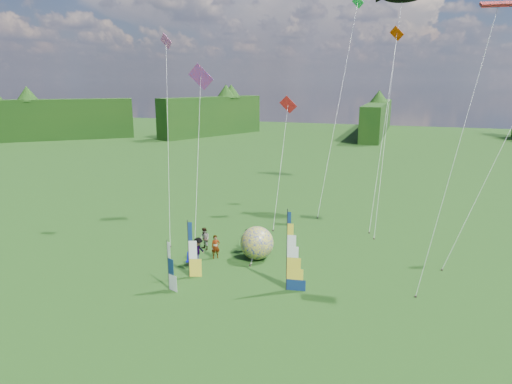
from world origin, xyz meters
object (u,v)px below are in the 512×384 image
(feather_banner_main, at_px, (287,252))
(spectator_b, at_px, (205,239))
(kite_whale, at_px, (388,96))
(camp_chair, at_px, (190,260))
(bol_inflatable, at_px, (257,243))
(side_banner_left, at_px, (188,250))
(spectator_d, at_px, (247,240))
(spectator_a, at_px, (216,247))
(side_banner_far, at_px, (168,266))
(spectator_c, at_px, (198,251))

(feather_banner_main, xyz_separation_m, spectator_b, (-7.46, 4.49, -1.59))
(spectator_b, relative_size, kite_whale, 0.08)
(camp_chair, bearing_deg, bol_inflatable, 21.57)
(bol_inflatable, bearing_deg, side_banner_left, -125.96)
(bol_inflatable, distance_m, spectator_d, 1.70)
(feather_banner_main, xyz_separation_m, spectator_a, (-6.02, 3.24, -1.59))
(spectator_a, height_order, kite_whale, kite_whale)
(bol_inflatable, bearing_deg, spectator_a, -163.14)
(side_banner_far, height_order, bol_inflatable, side_banner_far)
(spectator_b, distance_m, spectator_c, 2.65)
(bol_inflatable, relative_size, spectator_d, 1.38)
(spectator_c, bearing_deg, spectator_a, -21.71)
(side_banner_left, bearing_deg, spectator_b, 86.24)
(feather_banner_main, distance_m, spectator_c, 7.18)
(feather_banner_main, distance_m, bol_inflatable, 5.36)
(spectator_c, bearing_deg, feather_banner_main, -98.38)
(spectator_c, relative_size, camp_chair, 1.91)
(spectator_c, bearing_deg, spectator_d, -27.46)
(feather_banner_main, bearing_deg, spectator_a, 143.51)
(bol_inflatable, bearing_deg, feather_banner_main, -51.53)
(side_banner_left, distance_m, kite_whale, 22.65)
(feather_banner_main, relative_size, side_banner_far, 1.61)
(spectator_a, bearing_deg, kite_whale, 18.47)
(spectator_d, xyz_separation_m, camp_chair, (-2.60, -3.96, -0.36))
(bol_inflatable, relative_size, spectator_a, 1.39)
(spectator_a, xyz_separation_m, camp_chair, (-1.00, -1.94, -0.35))
(side_banner_left, bearing_deg, bol_inflatable, 36.92)
(side_banner_far, distance_m, kite_whale, 24.51)
(side_banner_far, bearing_deg, spectator_a, 103.47)
(side_banner_left, distance_m, bol_inflatable, 5.33)
(side_banner_left, distance_m, camp_chair, 2.12)
(side_banner_far, relative_size, kite_whale, 0.14)
(spectator_d, relative_size, kite_whale, 0.08)
(spectator_c, bearing_deg, camp_chair, 164.98)
(side_banner_left, distance_m, side_banner_far, 2.04)
(spectator_d, relative_size, camp_chair, 1.73)
(side_banner_left, relative_size, kite_whale, 0.17)
(feather_banner_main, height_order, spectator_d, feather_banner_main)
(spectator_c, bearing_deg, side_banner_left, -161.80)
(side_banner_far, relative_size, spectator_d, 1.79)
(spectator_d, bearing_deg, bol_inflatable, -171.79)
(side_banner_left, height_order, camp_chair, side_banner_left)
(camp_chair, bearing_deg, spectator_a, 47.96)
(spectator_c, distance_m, camp_chair, 0.83)
(spectator_a, relative_size, spectator_d, 1.00)
(side_banner_far, height_order, spectator_b, side_banner_far)
(spectator_b, distance_m, spectator_d, 3.15)
(spectator_a, relative_size, spectator_b, 1.00)
(side_banner_left, bearing_deg, spectator_a, 67.39)
(spectator_c, bearing_deg, spectator_b, 23.37)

